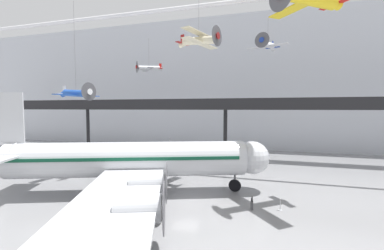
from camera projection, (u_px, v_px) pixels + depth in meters
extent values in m
plane|color=gray|center=(186.00, 201.00, 25.09)|extent=(260.00, 260.00, 0.00)
cube|color=silver|center=(234.00, 83.00, 57.63)|extent=(140.00, 3.00, 29.38)
cube|color=black|center=(225.00, 107.00, 46.34)|extent=(110.00, 3.20, 0.90)
cube|color=black|center=(223.00, 101.00, 44.80)|extent=(110.00, 0.12, 1.10)
cylinder|color=black|center=(88.00, 129.00, 56.19)|extent=(0.70, 0.70, 8.78)
cylinder|color=black|center=(225.00, 133.00, 47.57)|extent=(0.70, 0.70, 8.78)
cylinder|color=silver|center=(214.00, 4.00, 35.88)|extent=(120.00, 0.60, 0.60)
cylinder|color=silver|center=(129.00, 159.00, 26.93)|extent=(24.09, 12.01, 3.66)
sphere|color=silver|center=(252.00, 158.00, 27.87)|extent=(3.59, 3.59, 3.59)
cube|color=#0F4C33|center=(129.00, 156.00, 26.91)|extent=(22.53, 11.48, 0.33)
cube|color=silver|center=(147.00, 152.00, 36.62)|extent=(10.80, 16.58, 0.28)
cube|color=silver|center=(117.00, 199.00, 17.47)|extent=(10.80, 16.58, 0.28)
cylinder|color=silver|center=(157.00, 155.00, 33.33)|extent=(3.27, 2.64, 1.76)
cylinder|color=#4C4C51|center=(169.00, 155.00, 33.44)|extent=(1.23, 3.14, 3.34)
cylinder|color=silver|center=(159.00, 149.00, 38.60)|extent=(3.27, 2.64, 1.76)
cylinder|color=#4C4C51|center=(170.00, 149.00, 38.71)|extent=(1.23, 3.14, 3.34)
cylinder|color=silver|center=(147.00, 183.00, 21.00)|extent=(3.27, 2.64, 1.76)
cylinder|color=#4C4C51|center=(166.00, 183.00, 21.11)|extent=(1.23, 3.14, 3.34)
cylinder|color=silver|center=(138.00, 208.00, 15.73)|extent=(3.27, 2.64, 1.76)
cylinder|color=#4C4C51|center=(164.00, 208.00, 15.84)|extent=(1.23, 3.14, 3.34)
cube|color=silver|center=(8.00, 118.00, 25.80)|extent=(2.99, 1.29, 5.12)
cube|color=silver|center=(13.00, 154.00, 26.07)|extent=(6.27, 10.00, 0.20)
cylinder|color=#4C4C51|center=(235.00, 180.00, 27.89)|extent=(0.20, 0.20, 1.21)
cylinder|color=black|center=(235.00, 185.00, 27.93)|extent=(1.35, 0.81, 1.30)
cylinder|color=#4C4C51|center=(136.00, 175.00, 30.03)|extent=(0.20, 0.20, 1.21)
cylinder|color=black|center=(136.00, 180.00, 30.07)|extent=(1.35, 0.81, 1.30)
cylinder|color=#4C4C51|center=(127.00, 191.00, 24.20)|extent=(0.20, 0.20, 1.21)
cylinder|color=black|center=(127.00, 197.00, 24.24)|extent=(1.35, 0.81, 1.30)
cylinder|color=silver|center=(149.00, 68.00, 52.53)|extent=(4.02, 3.43, 1.08)
cone|color=red|center=(138.00, 67.00, 51.69)|extent=(1.07, 1.09, 0.81)
cylinder|color=#4C4C51|center=(137.00, 67.00, 51.63)|extent=(1.48, 1.87, 2.35)
cone|color=silver|center=(159.00, 69.00, 53.32)|extent=(1.42, 1.35, 0.82)
cube|color=silver|center=(148.00, 69.00, 52.45)|extent=(4.91, 5.85, 0.10)
cube|color=red|center=(160.00, 66.00, 53.37)|extent=(0.46, 0.38, 1.09)
cube|color=red|center=(160.00, 69.00, 53.41)|extent=(1.87, 2.18, 0.06)
cylinder|color=slate|center=(149.00, 52.00, 52.32)|extent=(0.04, 0.04, 5.55)
cylinder|color=beige|center=(199.00, 41.00, 30.95)|extent=(4.54, 2.15, 1.29)
cone|color=maroon|center=(216.00, 36.00, 29.68)|extent=(0.93, 1.00, 0.82)
cylinder|color=#4C4C51|center=(217.00, 36.00, 29.59)|extent=(0.72, 2.28, 2.37)
cone|color=beige|center=(184.00, 45.00, 32.14)|extent=(1.41, 1.10, 0.87)
cube|color=beige|center=(201.00, 34.00, 30.76)|extent=(2.94, 6.68, 0.10)
cube|color=beige|center=(201.00, 43.00, 30.83)|extent=(2.94, 6.68, 0.10)
cube|color=maroon|center=(182.00, 39.00, 32.24)|extent=(0.53, 0.21, 1.09)
cube|color=maroon|center=(182.00, 43.00, 32.28)|extent=(1.19, 2.43, 0.06)
cylinder|color=slate|center=(199.00, 13.00, 30.74)|extent=(0.04, 0.04, 5.62)
cylinder|color=silver|center=(268.00, 45.00, 40.89)|extent=(2.34, 4.43, 1.38)
cone|color=navy|center=(262.00, 40.00, 39.06)|extent=(1.00, 0.95, 0.80)
cylinder|color=#4C4C51|center=(262.00, 40.00, 38.93)|extent=(2.20, 0.83, 2.33)
cone|color=silver|center=(272.00, 49.00, 42.59)|extent=(1.14, 1.42, 0.89)
cube|color=silver|center=(267.00, 46.00, 40.70)|extent=(6.49, 3.22, 0.10)
cube|color=navy|center=(273.00, 44.00, 42.75)|extent=(0.24, 0.51, 1.07)
cube|color=navy|center=(273.00, 48.00, 42.79)|extent=(2.36, 1.29, 0.06)
cylinder|color=slate|center=(268.00, 30.00, 40.74)|extent=(0.04, 0.04, 3.70)
cylinder|color=#1E4CAD|center=(76.00, 93.00, 34.00)|extent=(4.47, 1.69, 1.16)
cone|color=white|center=(88.00, 92.00, 32.96)|extent=(0.85, 0.93, 0.81)
cylinder|color=#4C4C51|center=(89.00, 92.00, 32.89)|extent=(0.47, 2.30, 2.33)
cone|color=#1E4CAD|center=(66.00, 95.00, 34.97)|extent=(1.33, 0.97, 0.83)
cube|color=#1E4CAD|center=(78.00, 95.00, 33.90)|extent=(2.24, 6.63, 0.10)
cube|color=white|center=(64.00, 90.00, 35.05)|extent=(0.53, 0.16, 1.08)
cube|color=white|center=(64.00, 94.00, 35.09)|extent=(0.95, 2.39, 0.06)
cylinder|color=slate|center=(75.00, 46.00, 33.60)|extent=(0.04, 0.04, 11.48)
cone|color=yellow|center=(333.00, 3.00, 24.74)|extent=(1.91, 1.82, 1.05)
cube|color=yellow|center=(307.00, 2.00, 23.52)|extent=(6.80, 7.94, 0.10)
cube|color=red|center=(335.00, 4.00, 24.88)|extent=(2.59, 2.96, 0.06)
cylinder|color=#B2B5BA|center=(280.00, 210.00, 22.78)|extent=(0.36, 0.36, 0.04)
cylinder|color=#B2B5BA|center=(280.00, 205.00, 22.75)|extent=(0.07, 0.07, 0.95)
sphere|color=#B2B5BA|center=(280.00, 199.00, 22.71)|extent=(0.10, 0.10, 0.10)
cube|color=#4C4C51|center=(252.00, 206.00, 22.93)|extent=(0.26, 0.43, 0.70)
cube|color=#232326|center=(252.00, 200.00, 22.89)|extent=(0.25, 0.76, 0.73)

